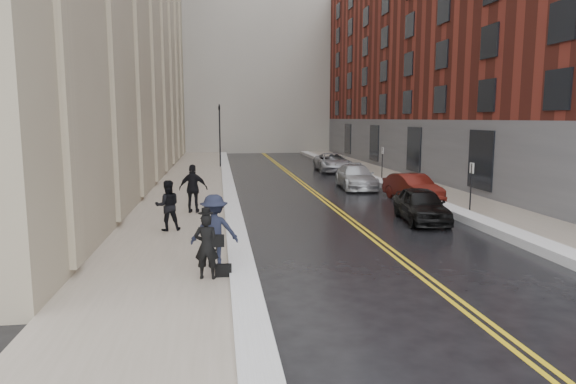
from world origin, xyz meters
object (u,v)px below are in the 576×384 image
object	(u,v)px
car_silver_near	(356,177)
pedestrian_c	(193,189)
car_silver_far	(333,162)
pedestrian_main	(206,246)
pedestrian_b	(214,231)
car_maroon	(413,188)
car_black	(421,205)
pedestrian_a	(168,206)

from	to	relation	value
car_silver_near	pedestrian_c	size ratio (longest dim) A/B	2.33
car_silver_far	pedestrian_main	distance (m)	27.84
pedestrian_b	pedestrian_main	bearing A→B (deg)	77.00
car_maroon	car_silver_far	size ratio (longest dim) A/B	0.80
pedestrian_b	car_silver_far	bearing A→B (deg)	-112.33
car_silver_near	pedestrian_c	bearing A→B (deg)	-137.93
car_black	pedestrian_c	distance (m)	9.38
pedestrian_b	pedestrian_c	distance (m)	8.21
car_silver_far	pedestrian_b	size ratio (longest dim) A/B	2.63
car_black	pedestrian_a	world-z (taller)	pedestrian_a
pedestrian_main	pedestrian_b	xyz separation A→B (m)	(0.19, 1.06, 0.15)
car_maroon	pedestrian_a	size ratio (longest dim) A/B	2.28
car_black	pedestrian_b	bearing A→B (deg)	-138.51
car_silver_near	pedestrian_b	size ratio (longest dim) A/B	2.43
car_black	pedestrian_a	xyz separation A→B (m)	(-9.77, -0.95, 0.37)
car_silver_far	pedestrian_c	bearing A→B (deg)	-118.09
pedestrian_a	pedestrian_b	world-z (taller)	pedestrian_b
car_silver_far	pedestrian_main	size ratio (longest dim) A/B	3.12
car_black	pedestrian_c	size ratio (longest dim) A/B	1.96
car_black	pedestrian_main	xyz separation A→B (m)	(-8.30, -6.72, 0.29)
car_black	car_silver_near	xyz separation A→B (m)	(0.01, 9.89, 0.01)
car_maroon	car_silver_near	size ratio (longest dim) A/B	0.86
car_silver_near	car_silver_far	bearing A→B (deg)	88.03
car_black	pedestrian_main	distance (m)	10.69
car_black	car_silver_near	world-z (taller)	car_silver_near
car_maroon	pedestrian_main	world-z (taller)	pedestrian_main
car_black	car_silver_far	bearing A→B (deg)	94.18
pedestrian_c	car_silver_far	bearing A→B (deg)	-112.49
car_silver_near	pedestrian_main	bearing A→B (deg)	-113.81
pedestrian_main	car_maroon	bearing A→B (deg)	-119.98
pedestrian_main	car_black	bearing A→B (deg)	-130.87
pedestrian_a	pedestrian_b	xyz separation A→B (m)	(1.66, -4.71, 0.08)
car_silver_near	pedestrian_a	xyz separation A→B (m)	(-9.78, -10.84, 0.36)
car_silver_far	pedestrian_c	distance (m)	19.73
pedestrian_a	pedestrian_b	size ratio (longest dim) A/B	0.92
car_black	car_silver_near	distance (m)	9.89
car_black	pedestrian_a	size ratio (longest dim) A/B	2.22
pedestrian_c	pedestrian_main	bearing A→B (deg)	102.01
car_black	pedestrian_a	distance (m)	9.83
car_silver_far	pedestrian_a	size ratio (longest dim) A/B	2.87
car_maroon	car_silver_far	bearing A→B (deg)	86.08
pedestrian_main	pedestrian_a	world-z (taller)	pedestrian_a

